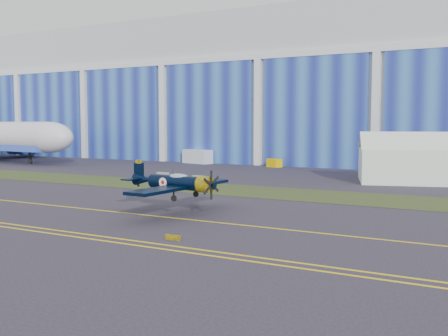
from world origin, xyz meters
The scene contains 12 objects.
ground centered at (0.00, 0.00, 0.00)m, with size 260.00×260.00×0.00m, color #312C39.
grass_median centered at (0.00, 14.00, 0.02)m, with size 260.00×10.00×0.02m, color #475128.
hangar centered at (0.00, 71.79, 14.96)m, with size 220.00×45.70×30.00m.
taxiway_centreline centered at (0.00, -5.00, 0.01)m, with size 200.00×0.20×0.02m, color yellow.
guard_board_right centered at (22.00, -12.00, 0.17)m, with size 1.20×0.15×0.35m, color yellow.
warbird centered at (16.20, -2.98, 2.79)m, with size 10.93×12.88×3.63m.
tent centered at (31.01, 33.49, 3.45)m, with size 17.34×14.67×6.90m.
shipping_container centered at (-12.67, 47.91, 1.36)m, with size 6.29×2.51×2.72m, color silver.
tug centered at (4.51, 46.74, 0.76)m, with size 2.59×1.62×1.51m, color #F4BF00.
barrier_a centered at (-1.97, 20.76, 0.45)m, with size 2.00×0.60×0.90m, color gray.
barrier_b centered at (1.53, 19.47, 0.45)m, with size 2.00×0.60×0.90m, color gray.
barrier_c centered at (5.20, 19.08, 0.45)m, with size 2.00×0.60×0.90m, color gray.
Camera 1 is at (42.08, -41.50, 8.03)m, focal length 42.00 mm.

